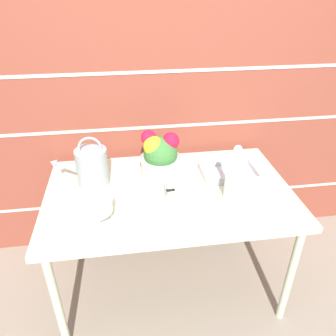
{
  "coord_description": "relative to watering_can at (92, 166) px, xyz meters",
  "views": [
    {
      "loc": [
        -0.22,
        -1.5,
        1.79
      ],
      "look_at": [
        0.0,
        0.04,
        0.86
      ],
      "focal_mm": 35.0,
      "sensor_mm": 36.0,
      "label": 1
    }
  ],
  "objects": [
    {
      "name": "ground_plane",
      "position": [
        0.42,
        -0.14,
        -0.85
      ],
      "size": [
        12.0,
        12.0,
        0.0
      ],
      "primitive_type": "plane",
      "color": "gray"
    },
    {
      "name": "glass_decanter",
      "position": [
        0.75,
        -0.25,
        -0.01
      ],
      "size": [
        0.1,
        0.1,
        0.32
      ],
      "color": "silver",
      "rests_on": "patio_table"
    },
    {
      "name": "flower_planter",
      "position": [
        0.4,
        0.05,
        0.01
      ],
      "size": [
        0.25,
        0.25,
        0.27
      ],
      "color": "#BCBCC1",
      "rests_on": "patio_table"
    },
    {
      "name": "crystal_pedestal_bowl",
      "position": [
        0.04,
        -0.37,
        -0.02
      ],
      "size": [
        0.17,
        0.17,
        0.14
      ],
      "color": "silver",
      "rests_on": "patio_table"
    },
    {
      "name": "figurine_vase",
      "position": [
        0.4,
        -0.29,
        -0.03
      ],
      "size": [
        0.08,
        0.08,
        0.19
      ],
      "color": "white",
      "rests_on": "patio_table"
    },
    {
      "name": "patio_table",
      "position": [
        0.42,
        -0.14,
        -0.17
      ],
      "size": [
        1.37,
        0.84,
        0.74
      ],
      "color": "beige",
      "rests_on": "ground_plane"
    },
    {
      "name": "watering_can",
      "position": [
        0.0,
        0.0,
        0.0
      ],
      "size": [
        0.32,
        0.18,
        0.29
      ],
      "color": "#93999E",
      "rests_on": "patio_table"
    },
    {
      "name": "wire_tray",
      "position": [
        0.8,
        -0.03,
        -0.1
      ],
      "size": [
        0.33,
        0.21,
        0.04
      ],
      "color": "#B7B7BC",
      "rests_on": "patio_table"
    },
    {
      "name": "brick_wall",
      "position": [
        0.42,
        0.38,
        0.25
      ],
      "size": [
        3.6,
        0.08,
        2.2
      ],
      "color": "brown",
      "rests_on": "ground_plane"
    }
  ]
}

